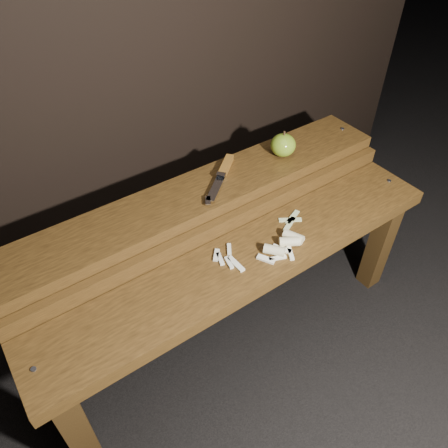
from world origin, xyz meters
TOP-DOWN VIEW (x-y plane):
  - ground at (0.00, 0.00)m, footprint 60.00×60.00m
  - bench_front_tier at (0.00, -0.06)m, footprint 1.20×0.20m
  - bench_rear_tier at (0.00, 0.17)m, footprint 1.20×0.21m
  - apple at (0.30, 0.17)m, footprint 0.08×0.08m
  - knife at (0.09, 0.19)m, footprint 0.19×0.16m
  - apple_scraps at (0.09, -0.07)m, footprint 0.31×0.15m

SIDE VIEW (x-z plane):
  - ground at x=0.00m, z-range 0.00..0.00m
  - bench_front_tier at x=0.00m, z-range 0.14..0.56m
  - bench_rear_tier at x=0.00m, z-range 0.16..0.67m
  - apple_scraps at x=0.09m, z-range 0.42..0.44m
  - knife at x=0.09m, z-range 0.50..0.52m
  - apple at x=0.30m, z-range 0.49..0.58m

